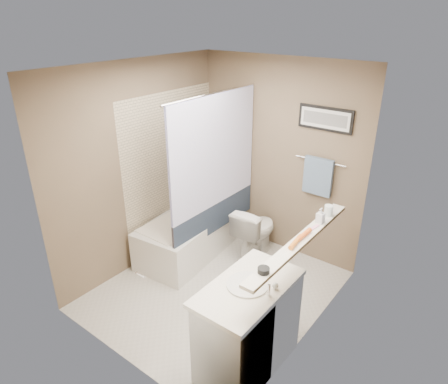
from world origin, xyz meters
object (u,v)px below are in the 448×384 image
Objects in this scene: hair_brush_back at (304,235)px; candle_bowl_near at (264,270)px; bathtub at (192,233)px; hair_brush_front at (296,242)px; toilet at (255,231)px; soap_bottle at (321,216)px; vanity at (248,328)px; glass_jar at (329,211)px.

candle_bowl_near is at bearing -90.00° from hair_brush_back.
hair_brush_back reaches higher than candle_bowl_near.
hair_brush_front is (1.79, -0.69, 0.89)m from bathtub.
bathtub is 2.22× the size of toilet.
hair_brush_front reaches higher than bathtub.
bathtub is 6.82× the size of hair_brush_front.
soap_bottle reaches higher than hair_brush_front.
vanity is at bearing -39.99° from bathtub.
candle_bowl_near is 1.11m from glass_jar.
candle_bowl_near is at bearing 120.42° from toilet.
vanity reaches higher than bathtub.
hair_brush_back is (0.00, 0.63, 0.00)m from candle_bowl_near.
hair_brush_front and hair_brush_back have the same top height.
glass_jar is (1.10, -0.49, 0.83)m from toilet.
soap_bottle is (0.00, 0.31, 0.05)m from hair_brush_back.
vanity is 9.00× the size of glass_jar.
soap_bottle is at bearing 144.95° from toilet.
hair_brush_back is (1.10, -0.98, 0.80)m from toilet.
bathtub is 2.11m from hair_brush_front.
candle_bowl_near reaches higher than vanity.
candle_bowl_near is at bearing -90.00° from glass_jar.
glass_jar reaches higher than hair_brush_back.
soap_bottle reaches higher than hair_brush_back.
candle_bowl_near is (1.10, -1.60, 0.80)m from toilet.
vanity is 1.28m from glass_jar.
candle_bowl_near reaches higher than toilet.
vanity is at bearing -100.37° from glass_jar.
hair_brush_front is 2.20× the size of glass_jar.
hair_brush_back is at bearing -23.26° from bathtub.
toilet is 1.76m from hair_brush_front.
glass_jar is 0.71× the size of soap_bottle.
soap_bottle is at bearing 78.99° from vanity.
toilet is 1.54m from soap_bottle.
glass_jar is at bearing 90.00° from hair_brush_front.
vanity is at bearing -109.48° from hair_brush_back.
candle_bowl_near is 0.49m from hair_brush_front.
toilet is (0.69, 0.43, 0.09)m from bathtub.
soap_bottle reaches higher than bathtub.
vanity is at bearing -115.84° from hair_brush_front.
vanity is 0.76m from candle_bowl_near.
vanity is (0.91, -1.50, 0.06)m from toilet.
toilet is 7.51× the size of candle_bowl_near.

